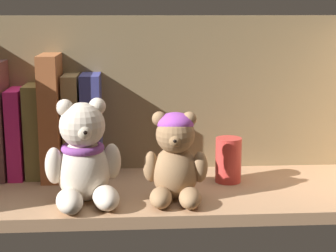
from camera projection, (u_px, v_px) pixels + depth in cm
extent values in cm
cube|color=#A87F5B|center=(158.00, 194.00, 93.74)|extent=(73.05, 25.44, 2.00)
cube|color=olive|center=(155.00, 99.00, 103.66)|extent=(75.45, 1.20, 31.15)
cube|color=#D02376|center=(19.00, 132.00, 100.21)|extent=(2.57, 10.84, 16.29)
cube|color=olive|center=(35.00, 130.00, 100.33)|extent=(2.74, 9.70, 16.99)
cube|color=#AA5E34|center=(53.00, 115.00, 99.97)|extent=(3.41, 14.36, 22.49)
cube|color=olive|center=(73.00, 125.00, 100.59)|extent=(2.83, 9.82, 18.74)
cube|color=#383B81|center=(92.00, 124.00, 100.81)|extent=(3.49, 10.00, 18.84)
ellipsoid|color=beige|center=(83.00, 170.00, 86.94)|extent=(8.62, 7.91, 10.14)
sphere|color=beige|center=(82.00, 125.00, 84.90)|extent=(7.21, 7.21, 7.21)
sphere|color=beige|center=(65.00, 108.00, 84.12)|extent=(2.70, 2.70, 2.70)
sphere|color=beige|center=(97.00, 106.00, 85.45)|extent=(2.70, 2.70, 2.70)
sphere|color=beige|center=(84.00, 131.00, 82.58)|extent=(2.70, 2.70, 2.70)
sphere|color=black|center=(85.00, 132.00, 81.67)|extent=(0.95, 0.95, 0.95)
ellipsoid|color=beige|center=(69.00, 201.00, 82.36)|extent=(5.36, 7.45, 3.61)
ellipsoid|color=beige|center=(106.00, 198.00, 83.83)|extent=(5.36, 7.45, 3.61)
ellipsoid|color=beige|center=(54.00, 166.00, 85.00)|extent=(3.47, 3.47, 5.86)
ellipsoid|color=beige|center=(112.00, 161.00, 87.40)|extent=(3.47, 3.47, 5.86)
torus|color=#854296|center=(83.00, 148.00, 86.18)|extent=(6.92, 6.92, 1.30)
ellipsoid|color=#93704C|center=(175.00, 173.00, 87.99)|extent=(7.46, 6.84, 8.78)
sphere|color=#93704C|center=(175.00, 134.00, 86.21)|extent=(6.24, 6.24, 6.24)
sphere|color=#93704C|center=(162.00, 119.00, 86.20)|extent=(2.34, 2.34, 2.34)
sphere|color=#93704C|center=(189.00, 119.00, 86.04)|extent=(2.34, 2.34, 2.34)
sphere|color=#9B754E|center=(175.00, 140.00, 84.12)|extent=(2.34, 2.34, 2.34)
sphere|color=black|center=(175.00, 141.00, 83.31)|extent=(0.82, 0.82, 0.82)
ellipsoid|color=#93704C|center=(159.00, 198.00, 84.60)|extent=(4.09, 6.18, 3.12)
ellipsoid|color=#93704C|center=(190.00, 198.00, 84.43)|extent=(4.09, 6.18, 3.12)
ellipsoid|color=#93704C|center=(151.00, 167.00, 87.48)|extent=(2.78, 2.78, 5.07)
ellipsoid|color=#93704C|center=(200.00, 167.00, 87.19)|extent=(2.78, 2.78, 5.07)
ellipsoid|color=purple|center=(175.00, 123.00, 86.27)|extent=(5.93, 5.93, 3.43)
cylinder|color=#C63833|center=(228.00, 160.00, 96.79)|extent=(4.61, 4.61, 8.01)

